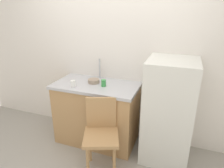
# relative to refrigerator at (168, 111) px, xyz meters

# --- Properties ---
(back_wall) EXTENTS (4.80, 0.10, 2.63)m
(back_wall) POSITION_rel_refrigerator_xyz_m (-0.87, 0.36, 0.65)
(back_wall) COLOR white
(back_wall) RESTS_ON ground_plane
(cabinet_base) EXTENTS (1.12, 0.60, 0.86)m
(cabinet_base) POSITION_rel_refrigerator_xyz_m (-0.99, 0.01, -0.23)
(cabinet_base) COLOR tan
(cabinet_base) RESTS_ON ground_plane
(countertop) EXTENTS (1.16, 0.64, 0.04)m
(countertop) POSITION_rel_refrigerator_xyz_m (-0.99, 0.01, 0.22)
(countertop) COLOR #B7B7BC
(countertop) RESTS_ON cabinet_base
(faucet) EXTENTS (0.02, 0.02, 0.29)m
(faucet) POSITION_rel_refrigerator_xyz_m (-1.04, 0.26, 0.38)
(faucet) COLOR #B7B7BC
(faucet) RESTS_ON countertop
(refrigerator) EXTENTS (0.58, 0.62, 1.32)m
(refrigerator) POSITION_rel_refrigerator_xyz_m (0.00, 0.00, 0.00)
(refrigerator) COLOR silver
(refrigerator) RESTS_ON ground_plane
(chair) EXTENTS (0.52, 0.52, 0.89)m
(chair) POSITION_rel_refrigerator_xyz_m (-0.71, -0.48, -0.16)
(chair) COLOR tan
(chair) RESTS_ON ground_plane
(terracotta_bowl) EXTENTS (0.16, 0.16, 0.05)m
(terracotta_bowl) POSITION_rel_refrigerator_xyz_m (-1.04, 0.04, 0.26)
(terracotta_bowl) COLOR gray
(terracotta_bowl) RESTS_ON countertop
(cup_white) EXTENTS (0.06, 0.06, 0.09)m
(cup_white) POSITION_rel_refrigerator_xyz_m (-1.23, -0.19, 0.28)
(cup_white) COLOR white
(cup_white) RESTS_ON countertop
(cup_green) EXTENTS (0.06, 0.06, 0.09)m
(cup_green) POSITION_rel_refrigerator_xyz_m (-0.86, -0.04, 0.28)
(cup_green) COLOR green
(cup_green) RESTS_ON countertop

